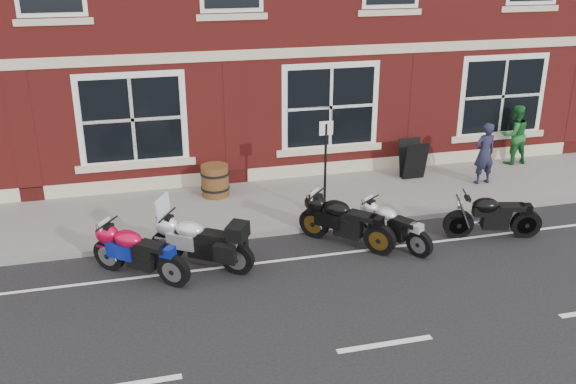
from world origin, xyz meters
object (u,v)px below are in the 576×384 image
pedestrian_left (484,153)px  pedestrian_right (515,135)px  moto_naked_black (491,214)px  a_board_sign (413,159)px  barrel_planter (215,180)px  moto_sport_red (139,250)px  moto_sport_silver (393,224)px  parking_sign (325,162)px  moto_sport_black (345,220)px  moto_touring_silver (199,239)px

pedestrian_left → pedestrian_right: (1.66, 1.23, 0.03)m
moto_naked_black → a_board_sign: bearing=16.6°
pedestrian_left → barrel_planter: pedestrian_left is taller
moto_naked_black → pedestrian_right: (3.08, 3.98, 0.41)m
pedestrian_right → a_board_sign: size_ratio=1.62×
moto_sport_red → moto_sport_silver: (5.15, 0.05, -0.06)m
pedestrian_right → a_board_sign: (-3.23, -0.40, -0.32)m
pedestrian_left → a_board_sign: (-1.57, 0.83, -0.29)m
moto_sport_silver → moto_naked_black: 2.19m
moto_sport_silver → pedestrian_right: (5.27, 3.85, 0.46)m
a_board_sign → parking_sign: bearing=-150.5°
moto_naked_black → a_board_sign: size_ratio=2.00×
barrel_planter → moto_sport_black: bearing=-54.8°
moto_sport_silver → pedestrian_left: 4.49m
moto_touring_silver → moto_naked_black: (6.20, -0.23, -0.04)m
pedestrian_right → parking_sign: 6.62m
moto_sport_red → moto_naked_black: size_ratio=0.84×
moto_sport_red → pedestrian_right: size_ratio=1.04×
a_board_sign → barrel_planter: size_ratio=1.32×
pedestrian_left → moto_sport_black: bearing=23.2°
moto_sport_black → a_board_sign: bearing=3.3°
moto_touring_silver → moto_sport_silver: moto_touring_silver is taller
moto_sport_red → barrel_planter: moto_sport_red is taller
moto_sport_black → parking_sign: size_ratio=0.77×
pedestrian_left → moto_sport_red: bearing=13.1°
pedestrian_left → pedestrian_right: 2.06m
moto_naked_black → parking_sign: (-3.15, 1.78, 0.85)m
moto_sport_silver → moto_sport_red: bearing=150.5°
parking_sign → moto_touring_silver: bearing=-154.2°
moto_sport_red → moto_sport_silver: moto_sport_red is taller
parking_sign → moto_sport_black: bearing=-90.4°
moto_sport_silver → barrel_planter: bearing=102.5°
moto_touring_silver → a_board_sign: 6.91m
moto_touring_silver → barrel_planter: 3.48m
moto_touring_silver → barrel_planter: size_ratio=2.39×
moto_sport_black → moto_touring_silver: bearing=140.4°
moto_naked_black → pedestrian_left: size_ratio=1.28×
moto_sport_red → barrel_planter: (1.96, 3.52, -0.05)m
moto_sport_red → moto_naked_black: moto_sport_red is taller
pedestrian_left → a_board_sign: pedestrian_left is taller
pedestrian_left → parking_sign: size_ratio=0.73×
moto_touring_silver → a_board_sign: size_ratio=1.82×
pedestrian_left → parking_sign: 4.70m
barrel_planter → moto_naked_black: bearing=-33.9°
moto_touring_silver → pedestrian_left: size_ratio=1.16×
moto_sport_red → parking_sign: size_ratio=0.79×
a_board_sign → parking_sign: size_ratio=0.47×
moto_touring_silver → pedestrian_left: 8.04m
moto_sport_red → moto_naked_black: (7.34, -0.09, -0.02)m
pedestrian_left → pedestrian_right: pedestrian_right is taller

